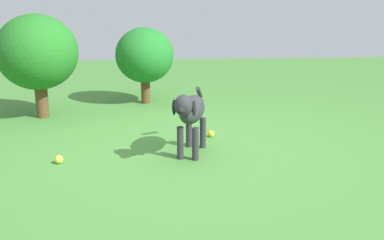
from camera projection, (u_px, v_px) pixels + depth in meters
ground at (199, 153)px, 3.61m from camera, size 14.00×14.00×0.00m
dog at (191, 112)px, 3.48m from camera, size 0.80×0.36×0.56m
tennis_ball_0 at (59, 160)px, 3.36m from camera, size 0.07×0.07×0.07m
tennis_ball_1 at (211, 134)px, 4.06m from camera, size 0.07×0.07×0.07m
shrub_near at (145, 55)px, 5.40m from camera, size 0.82×0.74×0.97m
shrub_far at (38, 53)px, 4.64m from camera, size 0.96×0.87×1.14m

